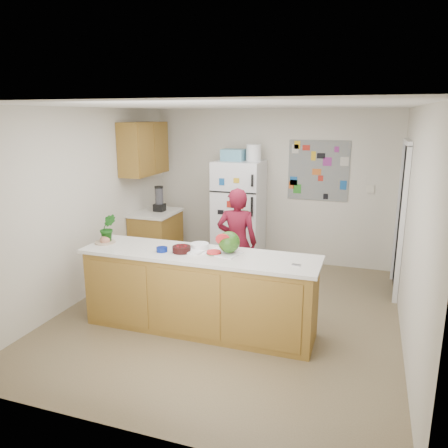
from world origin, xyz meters
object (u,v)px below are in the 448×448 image
(person, at_px, (237,243))
(cherry_bowl, at_px, (182,249))
(watermelon, at_px, (229,242))
(refrigerator, at_px, (239,213))

(person, height_order, cherry_bowl, person)
(watermelon, distance_m, cherry_bowl, 0.54)
(watermelon, bearing_deg, cherry_bowl, -166.91)
(refrigerator, bearing_deg, cherry_bowl, -88.48)
(refrigerator, xyz_separation_m, cherry_bowl, (0.06, -2.42, 0.11))
(refrigerator, relative_size, cherry_bowl, 8.33)
(watermelon, bearing_deg, refrigerator, 104.10)
(person, distance_m, cherry_bowl, 1.20)
(refrigerator, bearing_deg, person, -74.35)
(refrigerator, distance_m, watermelon, 2.38)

